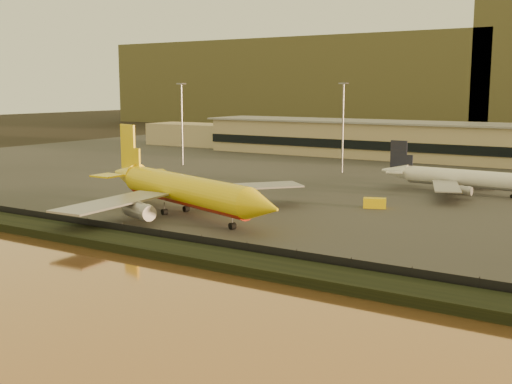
{
  "coord_description": "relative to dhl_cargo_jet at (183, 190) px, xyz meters",
  "views": [
    {
      "loc": [
        66.14,
        -87.08,
        24.06
      ],
      "look_at": [
        3.76,
        12.0,
        5.06
      ],
      "focal_mm": 45.0,
      "sensor_mm": 36.0,
      "label": 1
    }
  ],
  "objects": [
    {
      "name": "apron_light_masts",
      "position": [
        23.84,
        68.69,
        10.64
      ],
      "size": [
        152.2,
        12.2,
        25.4
      ],
      "color": "slate",
      "rests_on": "tarmac"
    },
    {
      "name": "embankment",
      "position": [
        8.84,
        -23.31,
        -4.37
      ],
      "size": [
        320.0,
        7.0,
        1.4
      ],
      "primitive_type": "cube",
      "color": "black",
      "rests_on": "ground"
    },
    {
      "name": "gse_vehicle_white",
      "position": [
        -11.54,
        23.5,
        -3.95
      ],
      "size": [
        4.17,
        2.06,
        1.83
      ],
      "primitive_type": "cube",
      "rotation": [
        0.0,
        0.0,
        0.06
      ],
      "color": "white",
      "rests_on": "tarmac"
    },
    {
      "name": "ground",
      "position": [
        8.84,
        -6.31,
        -5.07
      ],
      "size": [
        900.0,
        900.0,
        0.0
      ],
      "primitive_type": "plane",
      "color": "black",
      "rests_on": "ground"
    },
    {
      "name": "gse_vehicle_yellow",
      "position": [
        27.6,
        26.76,
        -3.86
      ],
      "size": [
        4.91,
        3.46,
        2.02
      ],
      "primitive_type": "cube",
      "rotation": [
        0.0,
        0.0,
        0.36
      ],
      "color": "yellow",
      "rests_on": "tarmac"
    },
    {
      "name": "white_narrowbody_jet",
      "position": [
        37.56,
        54.7,
        -1.46
      ],
      "size": [
        39.7,
        38.71,
        11.41
      ],
      "rotation": [
        0.0,
        0.0,
        -0.06
      ],
      "color": "white",
      "rests_on": "tarmac"
    },
    {
      "name": "tarmac",
      "position": [
        8.84,
        88.69,
        -4.97
      ],
      "size": [
        320.0,
        220.0,
        0.2
      ],
      "primitive_type": "cube",
      "color": "#2D2D2D",
      "rests_on": "ground"
    },
    {
      "name": "dhl_cargo_jet",
      "position": [
        0.0,
        0.0,
        0.0
      ],
      "size": [
        53.16,
        50.6,
        16.3
      ],
      "rotation": [
        0.0,
        0.0,
        -0.33
      ],
      "color": "yellow",
      "rests_on": "tarmac"
    },
    {
      "name": "perimeter_fence",
      "position": [
        8.84,
        -19.31,
        -3.77
      ],
      "size": [
        300.0,
        0.05,
        2.2
      ],
      "primitive_type": "cube",
      "color": "black",
      "rests_on": "tarmac"
    },
    {
      "name": "distant_hills",
      "position": [
        -11.9,
        333.69,
        26.32
      ],
      "size": [
        470.0,
        160.0,
        70.0
      ],
      "color": "brown",
      "rests_on": "ground"
    },
    {
      "name": "terminal_building",
      "position": [
        -5.68,
        119.24,
        1.18
      ],
      "size": [
        202.0,
        25.0,
        12.6
      ],
      "color": "tan",
      "rests_on": "tarmac"
    }
  ]
}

